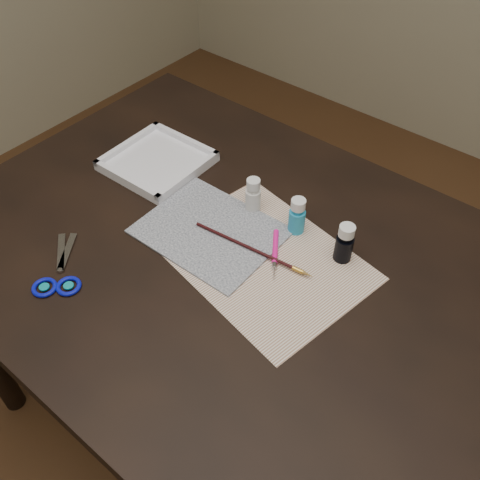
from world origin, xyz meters
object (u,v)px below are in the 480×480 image
Objects in this scene: paper at (264,259)px; palette_tray at (157,161)px; paint_bottle_cyan at (297,216)px; scissors at (58,264)px; canvas at (210,231)px; paint_bottle_navy at (345,243)px; paint_bottle_white at (253,195)px.

paper is 0.40m from palette_tray.
scissors is (-0.31, -0.39, -0.04)m from paint_bottle_cyan.
palette_tray reaches higher than canvas.
paint_bottle_cyan is 0.12m from paint_bottle_navy.
paint_bottle_white is at bearing 179.39° from paint_bottle_navy.
paint_bottle_navy is (0.23, -0.00, 0.00)m from paint_bottle_white.
paint_bottle_white reaches higher than palette_tray.
paper is 0.12m from paint_bottle_cyan.
paint_bottle_cyan is 0.39m from palette_tray.
paint_bottle_navy is 0.41× the size of palette_tray.
scissors is (-0.43, -0.38, -0.04)m from paint_bottle_navy.
scissors is at bearing -123.18° from canvas.
paint_bottle_cyan is 0.96× the size of paint_bottle_navy.
paint_bottle_navy is 0.51m from palette_tray.
palette_tray reaches higher than scissors.
scissors is 0.37m from palette_tray.
canvas is 0.19m from paint_bottle_cyan.
palette_tray is (-0.39, 0.08, 0.01)m from paper.
paint_bottle_navy reaches higher than paper.
paint_bottle_cyan reaches higher than paint_bottle_white.
paint_bottle_cyan reaches higher than paper.
paint_bottle_cyan is (0.11, 0.00, 0.00)m from paint_bottle_white.
scissors is at bearing -138.73° from paint_bottle_navy.
paint_bottle_cyan reaches higher than scissors.
paint_bottle_navy is at bearing -0.61° from paint_bottle_white.
canvas is at bearing -83.56° from scissors.
paint_bottle_navy is (0.26, 0.11, 0.04)m from canvas.
paper is 1.40× the size of canvas.
paper is at bearing -43.32° from paint_bottle_white.
paint_bottle_white is at bearing 4.35° from palette_tray.
paint_bottle_white is at bearing -177.74° from paint_bottle_cyan.
paper is 4.48× the size of paint_bottle_navy.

